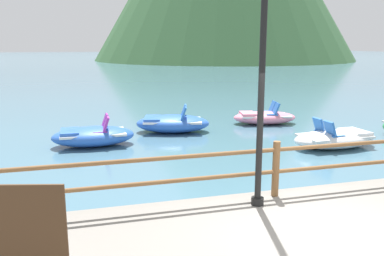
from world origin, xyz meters
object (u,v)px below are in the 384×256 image
(pedal_boat_1, at_px, (335,138))
(pedal_boat_4, at_px, (172,123))
(pedal_boat_2, at_px, (264,117))
(pedal_boat_3, at_px, (93,136))
(sign_board, at_px, (8,228))
(lamp_post, at_px, (263,42))

(pedal_boat_1, height_order, pedal_boat_4, pedal_boat_4)
(pedal_boat_2, relative_size, pedal_boat_3, 1.06)
(pedal_boat_1, bearing_deg, sign_board, -143.87)
(lamp_post, height_order, sign_board, lamp_post)
(sign_board, bearing_deg, pedal_boat_1, 36.13)
(pedal_boat_2, bearing_deg, pedal_boat_4, -172.63)
(sign_board, bearing_deg, pedal_boat_3, 82.34)
(sign_board, height_order, pedal_boat_2, sign_board)
(sign_board, relative_size, pedal_boat_4, 0.44)
(pedal_boat_2, xyz_separation_m, pedal_boat_3, (-6.24, -1.65, 0.04))
(sign_board, relative_size, pedal_boat_3, 0.50)
(pedal_boat_4, bearing_deg, sign_board, -112.51)
(sign_board, relative_size, pedal_boat_2, 0.48)
(lamp_post, relative_size, sign_board, 3.57)
(lamp_post, relative_size, pedal_boat_4, 1.57)
(sign_board, height_order, pedal_boat_4, sign_board)
(lamp_post, distance_m, pedal_boat_2, 9.16)
(pedal_boat_2, bearing_deg, pedal_boat_1, -82.98)
(pedal_boat_1, xyz_separation_m, pedal_boat_4, (-4.05, 3.23, 0.04))
(pedal_boat_3, bearing_deg, pedal_boat_2, 14.82)
(pedal_boat_4, bearing_deg, pedal_boat_3, -155.85)
(pedal_boat_3, relative_size, pedal_boat_4, 0.87)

